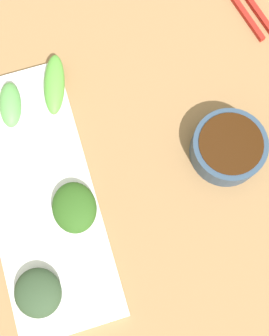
{
  "coord_description": "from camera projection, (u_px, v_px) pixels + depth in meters",
  "views": [
    {
      "loc": [
        0.03,
        0.13,
        0.62
      ],
      "look_at": [
        -0.01,
        0.01,
        0.05
      ],
      "focal_mm": 46.23,
      "sensor_mm": 36.0,
      "label": 1
    }
  ],
  "objects": [
    {
      "name": "serving_plate",
      "position": [
        41.0,
        193.0,
        0.6
      ],
      "size": [
        0.14,
        0.37,
        0.01
      ],
      "primitive_type": "cube",
      "color": "white",
      "rests_on": "tabletop"
    },
    {
      "name": "broccoli_stalk_0",
      "position": [
        10.0,
        105.0,
        0.61
      ],
      "size": [
        0.04,
        0.07,
        0.02
      ],
      "primitive_type": "ellipsoid",
      "rotation": [
        0.0,
        0.0,
        -0.18
      ],
      "color": "#5EA552",
      "rests_on": "serving_plate"
    },
    {
      "name": "broccoli_leafy_2",
      "position": [
        74.0,
        208.0,
        0.57
      ],
      "size": [
        0.06,
        0.07,
        0.03
      ],
      "primitive_type": "ellipsoid",
      "rotation": [
        0.0,
        0.0,
        -0.05
      ],
      "color": "#2D571C",
      "rests_on": "serving_plate"
    },
    {
      "name": "broccoli_stalk_3",
      "position": [
        54.0,
        84.0,
        0.62
      ],
      "size": [
        0.05,
        0.1,
        0.02
      ],
      "primitive_type": "ellipsoid",
      "rotation": [
        0.0,
        0.0,
        -0.28
      ],
      "color": "#5BAB3E",
      "rests_on": "serving_plate"
    },
    {
      "name": "broccoli_leafy_1",
      "position": [
        38.0,
        293.0,
        0.55
      ],
      "size": [
        0.07,
        0.08,
        0.03
      ],
      "primitive_type": "ellipsoid",
      "rotation": [
        0.0,
        0.0,
        0.27
      ],
      "color": "#30452B",
      "rests_on": "serving_plate"
    },
    {
      "name": "sauce_bowl",
      "position": [
        228.0,
        147.0,
        0.59
      ],
      "size": [
        0.1,
        0.1,
        0.04
      ],
      "color": "#2F435B",
      "rests_on": "tabletop"
    },
    {
      "name": "tabletop",
      "position": [
        130.0,
        172.0,
        0.62
      ],
      "size": [
        2.1,
        2.1,
        0.02
      ],
      "primitive_type": "cube",
      "color": "#966E46",
      "rests_on": "ground"
    }
  ]
}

